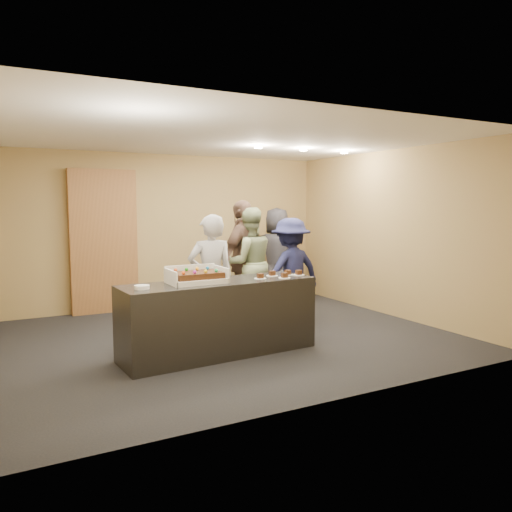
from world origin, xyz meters
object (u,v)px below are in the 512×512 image
at_px(cake_box, 196,279).
at_px(person_dark_suit, 277,256).
at_px(serving_counter, 219,318).
at_px(sheet_cake, 197,275).
at_px(person_sage_man, 248,263).
at_px(person_navy_man, 291,271).
at_px(storage_cabinet, 104,242).
at_px(plate_stack, 142,287).
at_px(person_server_grey, 211,279).
at_px(person_brown_extra, 244,259).

bearing_deg(cake_box, person_dark_suit, 43.12).
xyz_separation_m(serving_counter, sheet_cake, (-0.28, 0.00, 0.55)).
bearing_deg(serving_counter, person_sage_man, 48.75).
bearing_deg(person_navy_man, storage_cabinet, -45.95).
xyz_separation_m(sheet_cake, person_dark_suit, (2.48, 2.34, -0.12)).
bearing_deg(person_navy_man, person_dark_suit, -117.00).
bearing_deg(storage_cabinet, serving_counter, -76.32).
relative_size(storage_cabinet, cake_box, 3.64).
bearing_deg(serving_counter, sheet_cake, 176.64).
bearing_deg(cake_box, storage_cabinet, 98.63).
distance_m(plate_stack, person_dark_suit, 4.00).
height_order(plate_stack, person_server_grey, person_server_grey).
xyz_separation_m(cake_box, person_brown_extra, (1.43, 1.59, 0.00)).
relative_size(person_sage_man, person_dark_suit, 1.01).
xyz_separation_m(storage_cabinet, person_dark_suit, (2.94, -0.72, -0.32)).
xyz_separation_m(serving_counter, person_sage_man, (1.18, 1.52, 0.44)).
bearing_deg(storage_cabinet, sheet_cake, -81.44).
bearing_deg(cake_box, person_brown_extra, 47.90).
xyz_separation_m(storage_cabinet, sheet_cake, (0.46, -3.06, -0.20)).
xyz_separation_m(serving_counter, person_server_grey, (0.13, 0.55, 0.40)).
bearing_deg(plate_stack, sheet_cake, 9.13).
relative_size(plate_stack, person_dark_suit, 0.09).
bearing_deg(plate_stack, person_navy_man, 22.74).
relative_size(storage_cabinet, person_sage_man, 1.35).
bearing_deg(person_sage_man, storage_cabinet, -31.62).
distance_m(serving_counter, person_dark_suit, 3.24).
height_order(storage_cabinet, person_dark_suit, storage_cabinet).
bearing_deg(person_brown_extra, storage_cabinet, -68.72).
bearing_deg(person_sage_man, person_server_grey, 49.65).
height_order(serving_counter, cake_box, cake_box).
relative_size(cake_box, plate_stack, 3.96).
relative_size(sheet_cake, person_navy_man, 0.35).
relative_size(serving_counter, person_brown_extra, 1.27).
bearing_deg(person_server_grey, person_sage_man, -130.30).
height_order(person_server_grey, person_navy_man, person_server_grey).
height_order(cake_box, person_dark_suit, person_dark_suit).
height_order(serving_counter, storage_cabinet, storage_cabinet).
distance_m(storage_cabinet, person_dark_suit, 3.04).
bearing_deg(storage_cabinet, person_navy_man, -41.17).
relative_size(serving_counter, storage_cabinet, 1.00).
distance_m(person_sage_man, person_dark_suit, 1.30).
distance_m(person_navy_man, person_brown_extra, 0.81).
height_order(storage_cabinet, person_navy_man, storage_cabinet).
bearing_deg(person_sage_man, sheet_cake, 53.07).
distance_m(storage_cabinet, person_server_grey, 2.69).
height_order(person_sage_man, person_brown_extra, person_brown_extra).
bearing_deg(person_brown_extra, plate_stack, 7.85).
relative_size(serving_counter, person_server_grey, 1.42).
distance_m(storage_cabinet, sheet_cake, 3.11).
bearing_deg(person_server_grey, sheet_cake, 60.26).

